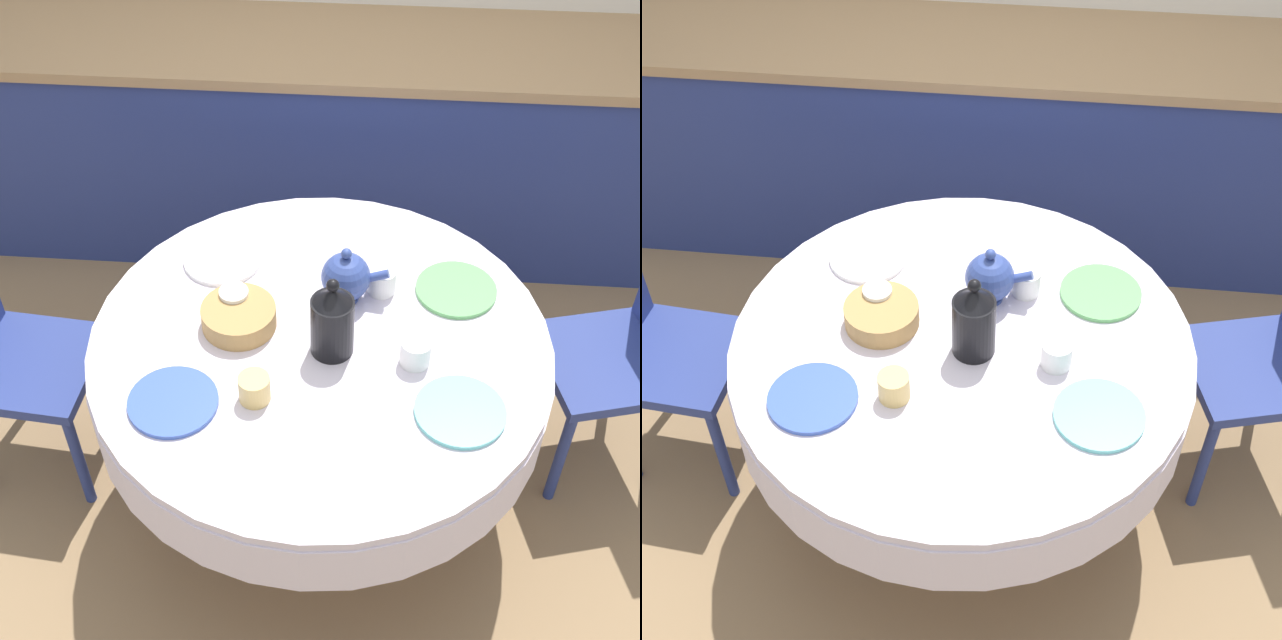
{
  "view_description": "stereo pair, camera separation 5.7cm",
  "coord_description": "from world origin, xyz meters",
  "views": [
    {
      "loc": [
        0.13,
        -1.73,
        2.55
      ],
      "look_at": [
        0.0,
        0.0,
        0.8
      ],
      "focal_mm": 50.0,
      "sensor_mm": 36.0,
      "label": 1
    },
    {
      "loc": [
        0.19,
        -1.72,
        2.55
      ],
      "look_at": [
        0.0,
        0.0,
        0.8
      ],
      "focal_mm": 50.0,
      "sensor_mm": 36.0,
      "label": 2
    }
  ],
  "objects": [
    {
      "name": "dining_table",
      "position": [
        0.0,
        0.0,
        0.6
      ],
      "size": [
        1.32,
        1.32,
        0.72
      ],
      "color": "brown",
      "rests_on": "ground_plane"
    },
    {
      "name": "cup_far_left",
      "position": [
        -0.26,
        0.1,
        0.76
      ],
      "size": [
        0.09,
        0.09,
        0.08
      ],
      "primitive_type": "cylinder",
      "color": "white",
      "rests_on": "dining_table"
    },
    {
      "name": "cup_far_right",
      "position": [
        0.17,
        0.22,
        0.76
      ],
      "size": [
        0.09,
        0.09,
        0.08
      ],
      "primitive_type": "cylinder",
      "color": "white",
      "rests_on": "dining_table"
    },
    {
      "name": "chair_right",
      "position": [
        -1.0,
        0.09,
        0.52
      ],
      "size": [
        0.43,
        0.43,
        0.93
      ],
      "rotation": [
        0.0,
        0.0,
        -1.66
      ],
      "color": "navy",
      "rests_on": "ground_plane"
    },
    {
      "name": "plate_far_left",
      "position": [
        -0.33,
        0.31,
        0.73
      ],
      "size": [
        0.24,
        0.24,
        0.01
      ],
      "primitive_type": "cylinder",
      "color": "white",
      "rests_on": "dining_table"
    },
    {
      "name": "plate_near_right",
      "position": [
        0.39,
        -0.24,
        0.73
      ],
      "size": [
        0.24,
        0.24,
        0.01
      ],
      "primitive_type": "cylinder",
      "color": "#60BCB7",
      "rests_on": "dining_table"
    },
    {
      "name": "cup_near_left",
      "position": [
        -0.16,
        -0.23,
        0.76
      ],
      "size": [
        0.09,
        0.09,
        0.08
      ],
      "primitive_type": "cylinder",
      "color": "#DBB766",
      "rests_on": "dining_table"
    },
    {
      "name": "ground_plane",
      "position": [
        0.0,
        0.0,
        0.0
      ],
      "size": [
        12.0,
        12.0,
        0.0
      ],
      "primitive_type": "plane",
      "color": "#8E704C"
    },
    {
      "name": "plate_near_left",
      "position": [
        -0.37,
        -0.26,
        0.73
      ],
      "size": [
        0.24,
        0.24,
        0.01
      ],
      "primitive_type": "cylinder",
      "color": "#3856AD",
      "rests_on": "dining_table"
    },
    {
      "name": "chair_left",
      "position": [
        0.97,
        0.25,
        0.52
      ],
      "size": [
        0.49,
        0.49,
        0.93
      ],
      "rotation": [
        0.0,
        0.0,
        -4.46
      ],
      "color": "navy",
      "rests_on": "ground_plane"
    },
    {
      "name": "plate_far_right",
      "position": [
        0.39,
        0.23,
        0.73
      ],
      "size": [
        0.24,
        0.24,
        0.01
      ],
      "primitive_type": "cylinder",
      "color": "#5BA85B",
      "rests_on": "dining_table"
    },
    {
      "name": "bread_basket",
      "position": [
        -0.24,
        0.04,
        0.75
      ],
      "size": [
        0.22,
        0.22,
        0.07
      ],
      "primitive_type": "cylinder",
      "color": "#AD844C",
      "rests_on": "dining_table"
    },
    {
      "name": "cup_near_right",
      "position": [
        0.27,
        -0.06,
        0.76
      ],
      "size": [
        0.09,
        0.09,
        0.08
      ],
      "primitive_type": "cylinder",
      "color": "white",
      "rests_on": "dining_table"
    },
    {
      "name": "coffee_carafe",
      "position": [
        0.04,
        -0.03,
        0.83
      ],
      "size": [
        0.12,
        0.12,
        0.26
      ],
      "color": "black",
      "rests_on": "dining_table"
    },
    {
      "name": "teapot",
      "position": [
        0.06,
        0.18,
        0.81
      ],
      "size": [
        0.2,
        0.15,
        0.19
      ],
      "color": "#33478E",
      "rests_on": "dining_table"
    },
    {
      "name": "kitchen_counter",
      "position": [
        0.0,
        1.38,
        0.45
      ],
      "size": [
        3.24,
        0.64,
        0.91
      ],
      "color": "navy",
      "rests_on": "ground_plane"
    }
  ]
}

